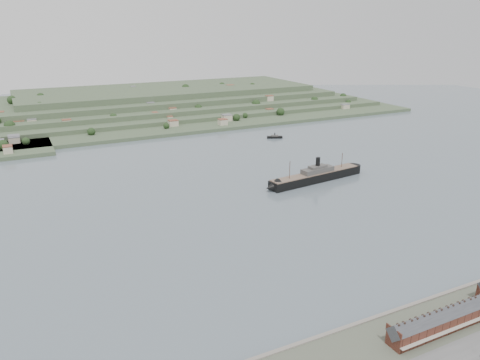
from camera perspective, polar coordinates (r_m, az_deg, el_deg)
name	(u,v)px	position (r m, az deg, el deg)	size (l,w,h in m)	color
ground	(266,202)	(346.96, 3.20, -2.68)	(1400.00, 1400.00, 0.00)	slate
terrace_row	(442,320)	(222.82, 23.43, -15.39)	(55.60, 9.80, 11.07)	#4F281C
far_peninsula	(151,104)	(708.61, -10.80, 9.03)	(760.00, 309.00, 30.00)	#3D5035
steamship	(313,177)	(393.16, 8.92, 0.41)	(101.66, 23.20, 24.41)	black
ferry_east	(275,137)	(540.45, 4.26, 5.27)	(18.04, 11.25, 6.57)	black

